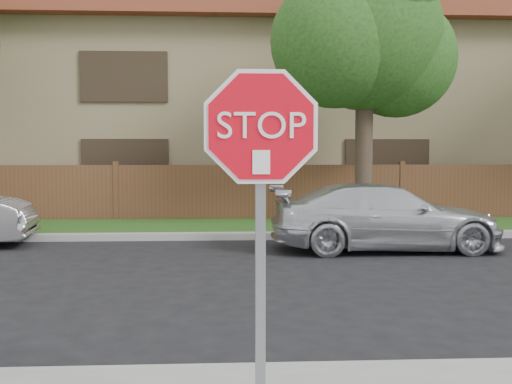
{
  "coord_description": "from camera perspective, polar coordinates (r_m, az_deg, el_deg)",
  "views": [
    {
      "loc": [
        -1.01,
        -5.25,
        2.0
      ],
      "look_at": [
        -0.78,
        -0.9,
        1.7
      ],
      "focal_mm": 42.0,
      "sensor_mm": 36.0,
      "label": 1
    }
  ],
  "objects": [
    {
      "name": "far_curb",
      "position": [
        13.57,
        1.28,
        -4.18
      ],
      "size": [
        70.0,
        0.3,
        0.15
      ],
      "primitive_type": "cube",
      "color": "gray",
      "rests_on": "ground"
    },
    {
      "name": "stop_sign",
      "position": [
        3.78,
        0.46,
        1.35
      ],
      "size": [
        1.01,
        0.13,
        2.55
      ],
      "color": "gray",
      "rests_on": "sidewalk_near"
    },
    {
      "name": "tree_mid",
      "position": [
        15.5,
        10.54,
        14.6
      ],
      "size": [
        4.8,
        3.9,
        7.35
      ],
      "color": "#382B21",
      "rests_on": "ground"
    },
    {
      "name": "grass_strip",
      "position": [
        15.2,
        0.82,
        -3.36
      ],
      "size": [
        70.0,
        3.0,
        0.12
      ],
      "primitive_type": "cube",
      "color": "#1E4714",
      "rests_on": "ground"
    },
    {
      "name": "sedan_right",
      "position": [
        12.29,
        12.24,
        -2.34
      ],
      "size": [
        4.61,
        1.88,
        1.34
      ],
      "primitive_type": "imported",
      "rotation": [
        0.0,
        0.0,
        1.57
      ],
      "color": "silver",
      "rests_on": "ground"
    },
    {
      "name": "ground",
      "position": [
        5.71,
        7.68,
        -16.61
      ],
      "size": [
        90.0,
        90.0,
        0.0
      ],
      "primitive_type": "plane",
      "color": "black",
      "rests_on": "ground"
    },
    {
      "name": "fence",
      "position": [
        16.72,
        0.45,
        -0.14
      ],
      "size": [
        70.0,
        0.12,
        1.6
      ],
      "primitive_type": "cube",
      "color": "brown",
      "rests_on": "ground"
    },
    {
      "name": "apartment_building",
      "position": [
        22.32,
        -0.42,
        7.9
      ],
      "size": [
        35.2,
        9.2,
        7.2
      ],
      "color": "#908059",
      "rests_on": "ground"
    }
  ]
}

